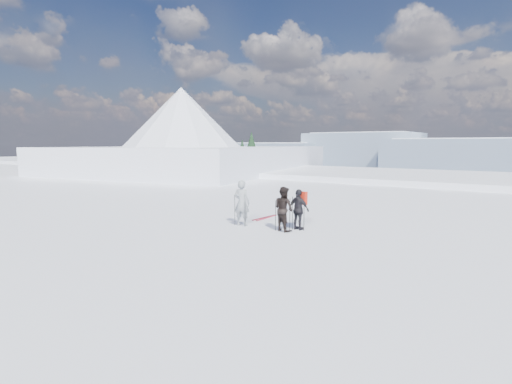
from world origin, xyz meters
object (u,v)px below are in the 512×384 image
skis_loose (265,218)px  skier_dark (284,209)px  skier_grey (242,203)px  skier_pack (299,210)px

skis_loose → skier_dark: bearing=-42.3°
skier_grey → skier_dark: size_ratio=1.09×
skier_dark → skis_loose: size_ratio=1.02×
skier_grey → skier_dark: bearing=173.2°
skier_grey → skis_loose: 2.18m
skier_pack → skis_loose: skier_pack is taller
skier_grey → skier_dark: skier_grey is taller
skier_dark → skier_grey: bearing=22.0°
skier_pack → skis_loose: (-2.45, 1.38, -0.79)m
skier_grey → skier_pack: bearing=-175.4°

